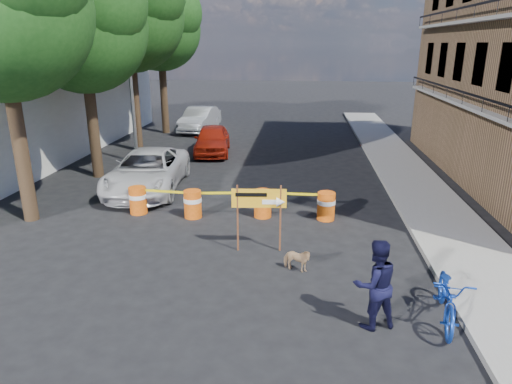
% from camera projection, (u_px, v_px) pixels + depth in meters
% --- Properties ---
extents(ground, '(120.00, 120.00, 0.00)m').
position_uv_depth(ground, '(233.00, 256.00, 12.06)').
color(ground, black).
rests_on(ground, ground).
extents(sidewalk_east, '(2.40, 40.00, 0.15)m').
position_uv_depth(sidewalk_east, '(420.00, 191.00, 17.12)').
color(sidewalk_east, gray).
rests_on(sidewalk_east, ground).
extents(tree_near, '(5.46, 5.20, 9.15)m').
position_uv_depth(tree_near, '(0.00, 6.00, 12.62)').
color(tree_near, '#332316').
rests_on(tree_near, ground).
extents(tree_mid_a, '(5.25, 5.00, 8.68)m').
position_uv_depth(tree_mid_a, '(84.00, 26.00, 17.46)').
color(tree_mid_a, '#332316').
rests_on(tree_mid_a, ground).
extents(tree_mid_b, '(5.67, 5.40, 9.62)m').
position_uv_depth(tree_mid_b, '(129.00, 14.00, 21.97)').
color(tree_mid_b, '#332316').
rests_on(tree_mid_b, ground).
extents(tree_far, '(5.04, 4.80, 8.84)m').
position_uv_depth(tree_far, '(161.00, 28.00, 26.85)').
color(tree_far, '#332316').
rests_on(tree_far, ground).
extents(streetlamp, '(1.25, 0.18, 8.00)m').
position_uv_depth(streetlamp, '(131.00, 67.00, 20.25)').
color(streetlamp, gray).
rests_on(streetlamp, ground).
extents(barrel_far_left, '(0.58, 0.58, 0.90)m').
position_uv_depth(barrel_far_left, '(138.00, 200.00, 14.99)').
color(barrel_far_left, '#CC500C').
rests_on(barrel_far_left, ground).
extents(barrel_mid_left, '(0.58, 0.58, 0.90)m').
position_uv_depth(barrel_mid_left, '(193.00, 203.00, 14.64)').
color(barrel_mid_left, '#CC500C').
rests_on(barrel_mid_left, ground).
extents(barrel_mid_right, '(0.58, 0.58, 0.90)m').
position_uv_depth(barrel_mid_right, '(263.00, 203.00, 14.68)').
color(barrel_mid_right, '#CC500C').
rests_on(barrel_mid_right, ground).
extents(barrel_far_right, '(0.58, 0.58, 0.90)m').
position_uv_depth(barrel_far_right, '(326.00, 205.00, 14.46)').
color(barrel_far_right, '#CC500C').
rests_on(barrel_far_right, ground).
extents(detour_sign, '(1.44, 0.29, 1.86)m').
position_uv_depth(detour_sign, '(266.00, 203.00, 11.97)').
color(detour_sign, '#592D19').
rests_on(detour_sign, ground).
extents(pedestrian, '(1.08, 0.96, 1.85)m').
position_uv_depth(pedestrian, '(375.00, 284.00, 8.82)').
color(pedestrian, black).
rests_on(pedestrian, ground).
extents(bicycle, '(0.93, 1.24, 2.14)m').
position_uv_depth(bicycle, '(451.00, 273.00, 8.95)').
color(bicycle, '#163FB3').
rests_on(bicycle, ground).
extents(dog, '(0.80, 0.55, 0.62)m').
position_uv_depth(dog, '(297.00, 260.00, 11.18)').
color(dog, tan).
rests_on(dog, ground).
extents(suv_white, '(2.90, 5.58, 1.50)m').
position_uv_depth(suv_white, '(147.00, 171.00, 17.31)').
color(suv_white, silver).
rests_on(suv_white, ground).
extents(sedan_red, '(2.21, 4.39, 1.43)m').
position_uv_depth(sedan_red, '(212.00, 139.00, 23.17)').
color(sedan_red, '#A61F0D').
rests_on(sedan_red, ground).
extents(sedan_silver, '(2.01, 4.73, 1.52)m').
position_uv_depth(sedan_silver, '(200.00, 119.00, 29.16)').
color(sedan_silver, silver).
rests_on(sedan_silver, ground).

